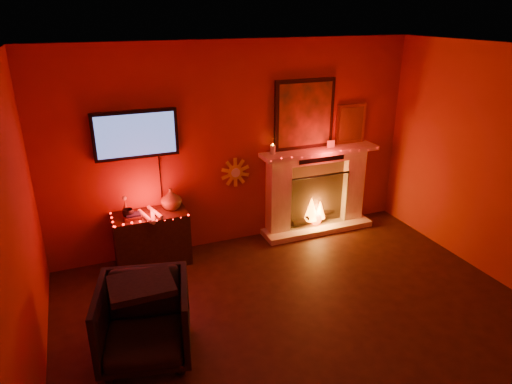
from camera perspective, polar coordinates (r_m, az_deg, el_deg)
room at (r=3.92m, az=10.25°, el=-3.87°), size 5.00×5.00×5.00m
fireplace at (r=6.59m, az=7.52°, el=1.22°), size 1.72×0.40×2.18m
tv at (r=5.63m, az=-14.78°, el=6.93°), size 1.00×0.07×1.24m
sunburst_clock at (r=6.11m, az=-2.60°, el=2.46°), size 0.40×0.03×0.40m
console_table at (r=5.90m, az=-12.79°, el=-5.35°), size 0.91×0.56×0.96m
armchair at (r=4.46m, az=-13.76°, el=-15.35°), size 0.98×1.00×0.76m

